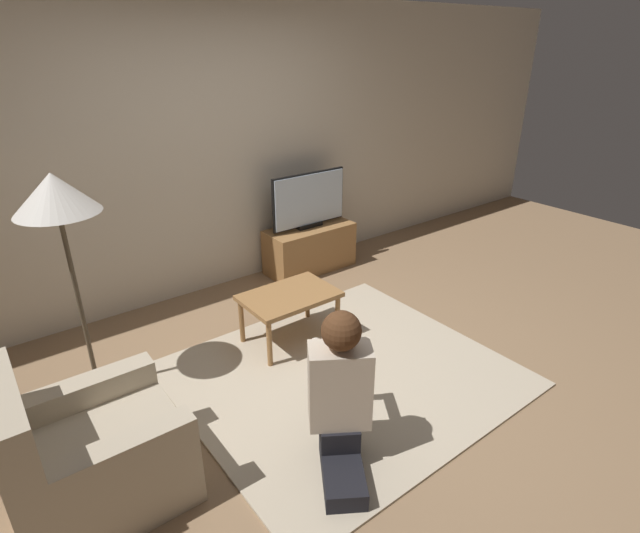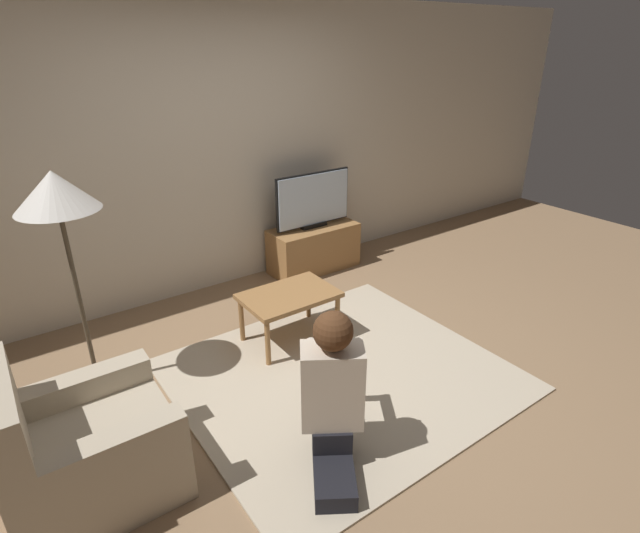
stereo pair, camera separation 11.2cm
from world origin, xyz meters
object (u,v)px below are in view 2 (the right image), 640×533
object	(u,v)px
person_kneeling	(332,389)
floor_lamp	(57,201)
coffee_table	(289,299)
tv	(313,200)
armchair	(85,452)

from	to	relation	value
person_kneeling	floor_lamp	bearing A→B (deg)	-25.51
person_kneeling	coffee_table	bearing A→B (deg)	-79.14
tv	coffee_table	xyz separation A→B (m)	(-0.95, -1.02, -0.39)
coffee_table	floor_lamp	bearing A→B (deg)	167.91
coffee_table	person_kneeling	distance (m)	1.31
armchair	tv	bearing A→B (deg)	-56.77
coffee_table	armchair	size ratio (longest dim) A/B	0.85
person_kneeling	tv	bearing A→B (deg)	-89.96
coffee_table	floor_lamp	world-z (taller)	floor_lamp
coffee_table	floor_lamp	distance (m)	1.75
tv	armchair	xyz separation A→B (m)	(-2.62, -1.67, -0.48)
tv	person_kneeling	world-z (taller)	tv
tv	floor_lamp	distance (m)	2.55
coffee_table	person_kneeling	size ratio (longest dim) A/B	0.75
tv	floor_lamp	world-z (taller)	floor_lamp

